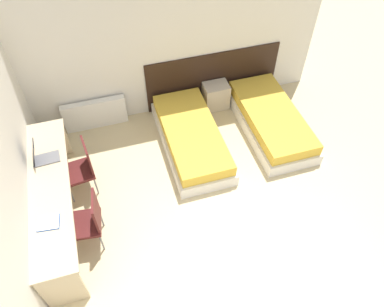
# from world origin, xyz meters

# --- Properties ---
(ground_plane) EXTENTS (20.00, 20.00, 0.00)m
(ground_plane) POSITION_xyz_m (0.00, 0.00, 0.00)
(ground_plane) COLOR beige
(wall_back) EXTENTS (5.62, 0.05, 2.70)m
(wall_back) POSITION_xyz_m (0.00, 3.78, 1.35)
(wall_back) COLOR silver
(wall_back) RESTS_ON ground_plane
(wall_left) EXTENTS (0.05, 4.76, 2.70)m
(wall_left) POSITION_xyz_m (-2.33, 1.88, 1.35)
(wall_left) COLOR silver
(wall_left) RESTS_ON ground_plane
(headboard_panel) EXTENTS (2.49, 0.03, 1.04)m
(headboard_panel) POSITION_xyz_m (0.90, 3.75, 0.52)
(headboard_panel) COLOR black
(headboard_panel) RESTS_ON ground_plane
(bed_near_window) EXTENTS (0.93, 2.04, 0.42)m
(bed_near_window) POSITION_xyz_m (0.18, 2.69, 0.20)
(bed_near_window) COLOR silver
(bed_near_window) RESTS_ON ground_plane
(bed_near_door) EXTENTS (0.93, 2.04, 0.42)m
(bed_near_door) POSITION_xyz_m (1.63, 2.69, 0.20)
(bed_near_door) COLOR silver
(bed_near_door) RESTS_ON ground_plane
(nightstand) EXTENTS (0.45, 0.34, 0.50)m
(nightstand) POSITION_xyz_m (0.90, 3.54, 0.25)
(nightstand) COLOR beige
(nightstand) RESTS_ON ground_plane
(radiator) EXTENTS (1.10, 0.12, 0.56)m
(radiator) POSITION_xyz_m (-1.30, 3.66, 0.28)
(radiator) COLOR silver
(radiator) RESTS_ON ground_plane
(desk) EXTENTS (0.54, 2.58, 0.77)m
(desk) POSITION_xyz_m (-2.04, 1.86, 0.62)
(desk) COLOR #C6B28E
(desk) RESTS_ON ground_plane
(chair_near_laptop) EXTENTS (0.49, 0.49, 0.93)m
(chair_near_laptop) POSITION_xyz_m (-1.63, 2.33, 0.49)
(chair_near_laptop) COLOR #511919
(chair_near_laptop) RESTS_ON ground_plane
(chair_near_notebook) EXTENTS (0.49, 0.49, 0.93)m
(chair_near_notebook) POSITION_xyz_m (-1.63, 1.39, 0.49)
(chair_near_notebook) COLOR #511919
(chair_near_notebook) RESTS_ON ground_plane
(laptop) EXTENTS (0.37, 0.24, 0.36)m
(laptop) POSITION_xyz_m (-2.09, 2.37, 0.84)
(laptop) COLOR slate
(laptop) RESTS_ON desk
(open_notebook) EXTENTS (0.29, 0.25, 0.02)m
(open_notebook) POSITION_xyz_m (-2.07, 1.31, 0.78)
(open_notebook) COLOR #1E4793
(open_notebook) RESTS_ON desk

